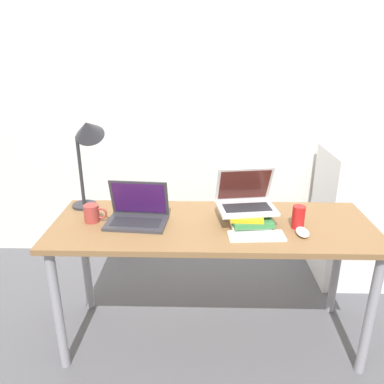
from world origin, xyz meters
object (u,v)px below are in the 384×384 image
(laptop_left, at_px, (137,214))
(mini_fridge, at_px, (355,217))
(mouse, at_px, (302,232))
(mug, at_px, (92,213))
(soda_can, at_px, (298,217))
(wireless_keyboard, at_px, (257,236))
(desk_lamp, at_px, (87,139))
(laptop_on_books, at_px, (246,200))
(book_stack, at_px, (248,217))

(laptop_left, relative_size, mini_fridge, 0.34)
(laptop_left, relative_size, mouse, 3.01)
(mug, xyz_separation_m, soda_can, (1.10, -0.05, 0.01))
(mouse, bearing_deg, laptop_left, 171.46)
(mouse, distance_m, mini_fridge, 1.06)
(wireless_keyboard, bearing_deg, mug, 169.41)
(desk_lamp, distance_m, mini_fridge, 1.95)
(soda_can, bearing_deg, mouse, -85.46)
(laptop_left, distance_m, desk_lamp, 0.50)
(mouse, relative_size, mug, 0.89)
(laptop_on_books, distance_m, mini_fridge, 1.17)
(wireless_keyboard, bearing_deg, laptop_left, 165.45)
(mouse, height_order, soda_can, soda_can)
(wireless_keyboard, bearing_deg, book_stack, 98.98)
(wireless_keyboard, xyz_separation_m, soda_can, (0.23, 0.11, 0.05))
(book_stack, bearing_deg, mug, 179.80)
(laptop_on_books, distance_m, soda_can, 0.29)
(soda_can, bearing_deg, laptop_on_books, 163.62)
(book_stack, height_order, wireless_keyboard, book_stack)
(book_stack, xyz_separation_m, mini_fridge, (0.87, 0.68, -0.30))
(laptop_left, distance_m, soda_can, 0.85)
(mug, bearing_deg, mouse, -6.70)
(laptop_on_books, xyz_separation_m, mouse, (0.28, -0.16, -0.11))
(laptop_left, xyz_separation_m, mug, (-0.25, 0.00, 0.00))
(mug, bearing_deg, mini_fridge, 21.67)
(desk_lamp, height_order, mini_fridge, desk_lamp)
(wireless_keyboard, distance_m, desk_lamp, 1.05)
(laptop_left, height_order, mini_fridge, laptop_left)
(mouse, distance_m, soda_can, 0.09)
(laptop_left, xyz_separation_m, mini_fridge, (1.47, 0.68, -0.31))
(laptop_left, height_order, laptop_on_books, laptop_on_books)
(laptop_left, relative_size, laptop_on_books, 1.02)
(laptop_on_books, bearing_deg, mouse, -29.95)
(soda_can, xyz_separation_m, desk_lamp, (-1.14, 0.22, 0.35))
(desk_lamp, bearing_deg, mini_fridge, 16.17)
(mug, bearing_deg, laptop_on_books, 2.02)
(book_stack, relative_size, wireless_keyboard, 1.00)
(wireless_keyboard, xyz_separation_m, mouse, (0.24, 0.03, 0.01))
(book_stack, distance_m, wireless_keyboard, 0.16)
(laptop_on_books, height_order, mouse, laptop_on_books)
(mouse, distance_m, desk_lamp, 1.25)
(mini_fridge, bearing_deg, wireless_keyboard, -135.17)
(wireless_keyboard, distance_m, mini_fridge, 1.23)
(mini_fridge, bearing_deg, laptop_on_books, -143.71)
(laptop_left, bearing_deg, mug, 179.79)
(laptop_on_books, distance_m, wireless_keyboard, 0.23)
(mouse, relative_size, soda_can, 0.92)
(mouse, height_order, mini_fridge, mini_fridge)
(laptop_left, xyz_separation_m, mouse, (0.86, -0.13, -0.03))
(laptop_on_books, distance_m, mug, 0.83)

